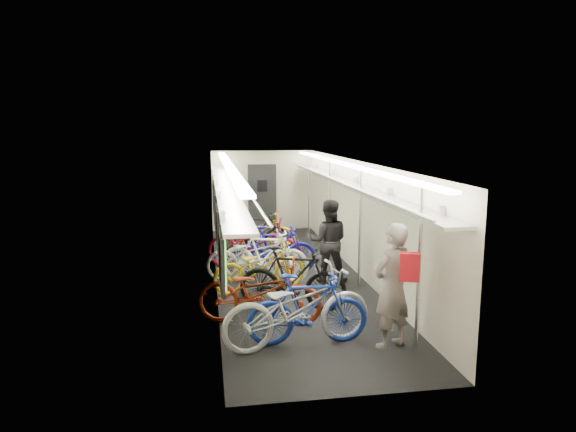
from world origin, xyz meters
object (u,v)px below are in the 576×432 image
object	(u,v)px
bicycle_0	(297,308)
passenger_mid	(328,241)
passenger_near	(392,286)
backpack	(410,267)
bicycle_1	(308,309)

from	to	relation	value
bicycle_0	passenger_mid	distance (m)	3.22
passenger_near	passenger_mid	distance (m)	3.20
passenger_near	bicycle_0	bearing A→B (deg)	-37.05
passenger_near	backpack	bearing A→B (deg)	74.35
passenger_mid	bicycle_0	bearing A→B (deg)	82.45
bicycle_0	passenger_mid	bearing A→B (deg)	-31.61
passenger_near	backpack	size ratio (longest dim) A/B	4.73
bicycle_0	backpack	world-z (taller)	backpack
passenger_mid	backpack	distance (m)	3.62
passenger_near	backpack	world-z (taller)	passenger_near
passenger_mid	backpack	size ratio (longest dim) A/B	4.42
bicycle_0	bicycle_1	world-z (taller)	bicycle_0
bicycle_0	passenger_mid	xyz separation A→B (m)	(1.16, 2.99, 0.26)
passenger_near	backpack	xyz separation A→B (m)	(0.09, -0.39, 0.38)
bicycle_0	passenger_near	xyz separation A→B (m)	(1.31, -0.21, 0.32)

